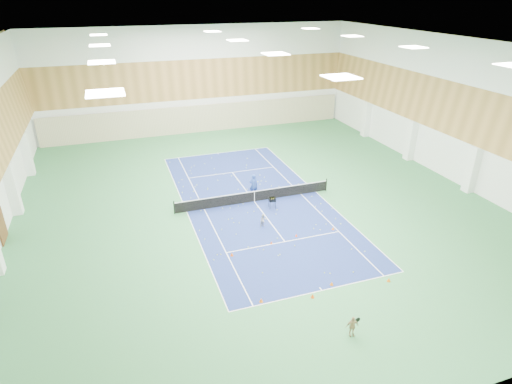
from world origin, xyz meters
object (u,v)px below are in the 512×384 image
at_px(tennis_net, 254,195).
at_px(child_court, 263,220).
at_px(coach, 253,185).
at_px(ball_cart, 272,203).
at_px(child_apron, 352,326).

relative_size(tennis_net, child_court, 12.77).
xyz_separation_m(coach, ball_cart, (0.67, -2.53, -0.52)).
bearing_deg(child_apron, coach, 95.69).
relative_size(child_apron, ball_cart, 1.28).
xyz_separation_m(child_apron, ball_cart, (1.17, 13.98, -0.13)).
xyz_separation_m(tennis_net, child_apron, (-0.22, -15.46, 0.02)).
distance_m(child_court, ball_cart, 3.00).
distance_m(child_apron, ball_cart, 14.03).
relative_size(coach, child_apron, 1.68).
relative_size(child_court, ball_cart, 1.12).
bearing_deg(tennis_net, child_court, -99.76).
xyz_separation_m(tennis_net, ball_cart, (0.95, -1.47, -0.10)).
distance_m(coach, ball_cart, 2.67).
xyz_separation_m(tennis_net, coach, (0.28, 1.06, 0.41)).
height_order(child_apron, ball_cart, child_apron).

